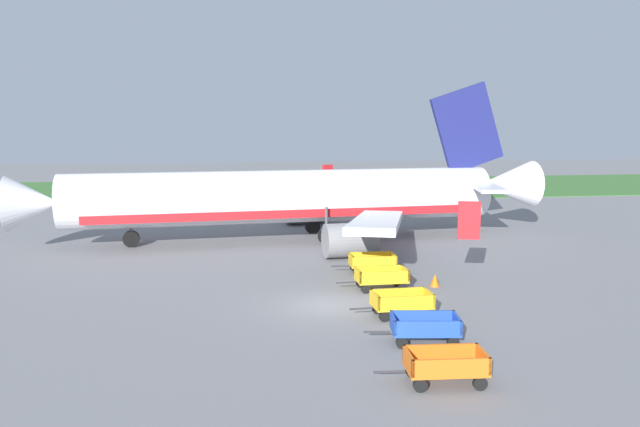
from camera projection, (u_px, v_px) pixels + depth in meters
ground_plane at (328, 306)px, 28.37m from camera, size 220.00×220.00×0.00m
grass_strip at (261, 189)px, 79.80m from camera, size 220.00×28.00×0.06m
airplane at (299, 197)px, 44.16m from camera, size 37.66×30.25×11.34m
baggage_cart_nearest at (445, 366)px, 19.72m from camera, size 3.60×1.59×1.07m
baggage_cart_second_in_row at (425, 328)px, 23.40m from camera, size 3.62×1.75×1.07m
baggage_cart_third_in_row at (402, 303)px, 26.68m from camera, size 3.57×1.46×1.07m
baggage_cart_fourth_in_row at (381, 278)px, 31.02m from camera, size 3.56×1.42×1.07m
baggage_cart_far_end at (372, 262)px, 34.50m from camera, size 3.58×1.51×1.07m
traffic_cone_near_plane at (407, 274)px, 33.08m from camera, size 0.49×0.49×0.65m
traffic_cone_mid_apron at (435, 280)px, 31.71m from camera, size 0.49×0.49×0.64m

